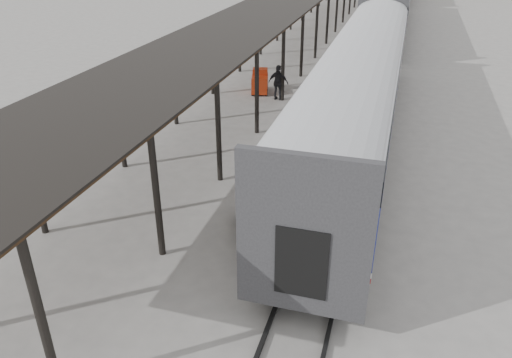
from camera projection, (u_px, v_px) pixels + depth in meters
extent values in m
plane|color=slate|center=(228.00, 225.00, 16.23)|extent=(160.00, 160.00, 0.00)
cube|color=silver|center=(360.00, 87.00, 21.05)|extent=(3.00, 24.00, 2.90)
cube|color=#28282B|center=(303.00, 240.00, 10.91)|extent=(3.04, 0.22, 3.50)
cube|color=black|center=(326.00, 63.00, 21.02)|extent=(0.04, 22.08, 0.65)
cube|color=black|center=(356.00, 124.00, 21.83)|extent=(2.55, 23.04, 0.50)
cube|color=silver|center=(391.00, 2.00, 43.21)|extent=(3.00, 24.00, 2.90)
cube|color=#28282B|center=(382.00, 27.00, 33.07)|extent=(3.04, 0.22, 3.50)
cube|color=black|center=(389.00, 22.00, 43.99)|extent=(2.55, 23.04, 0.50)
cube|color=black|center=(284.00, 182.00, 14.33)|extent=(0.50, 1.70, 2.00)
imported|color=silver|center=(284.00, 186.00, 14.39)|extent=(0.72, 0.89, 1.72)
cube|color=olive|center=(269.00, 205.00, 14.65)|extent=(0.57, 0.25, 0.42)
cylinder|color=black|center=(264.00, 24.00, 37.13)|extent=(0.20, 0.20, 4.00)
cylinder|color=black|center=(40.00, 315.00, 9.69)|extent=(0.20, 0.20, 4.00)
cylinder|color=black|center=(319.00, 27.00, 36.10)|extent=(0.20, 0.20, 4.00)
cube|color=black|center=(380.00, 32.00, 44.55)|extent=(0.10, 150.00, 0.12)
cube|color=black|center=(396.00, 32.00, 44.19)|extent=(0.10, 150.00, 0.12)
cube|color=brown|center=(257.00, 209.00, 15.60)|extent=(1.94, 2.67, 0.12)
cube|color=black|center=(257.00, 219.00, 15.76)|extent=(1.82, 2.55, 0.06)
cylinder|color=black|center=(241.00, 243.00, 15.02)|extent=(0.20, 0.40, 0.40)
cylinder|color=black|center=(275.00, 242.00, 15.05)|extent=(0.20, 0.40, 0.40)
cylinder|color=black|center=(241.00, 210.00, 16.71)|extent=(0.20, 0.40, 0.40)
cylinder|color=black|center=(271.00, 210.00, 16.74)|extent=(0.20, 0.40, 0.40)
cube|color=#3B3C3E|center=(249.00, 195.00, 16.03)|extent=(0.83, 0.71, 0.24)
cube|color=olive|center=(264.00, 193.00, 16.17)|extent=(0.70, 0.59, 0.22)
cube|color=black|center=(246.00, 203.00, 15.60)|extent=(0.66, 0.59, 0.22)
cube|color=#444E2E|center=(263.00, 202.00, 15.67)|extent=(0.53, 0.41, 0.18)
cube|color=#482F1D|center=(249.00, 191.00, 15.86)|extent=(0.58, 0.48, 0.18)
cube|color=olive|center=(248.00, 197.00, 15.48)|extent=(0.61, 0.58, 0.20)
cube|color=#3B3C3E|center=(250.00, 187.00, 15.73)|extent=(0.51, 0.44, 0.15)
cube|color=black|center=(265.00, 198.00, 15.58)|extent=(0.46, 0.38, 0.14)
cube|color=maroon|center=(260.00, 84.00, 28.56)|extent=(1.22, 1.66, 0.89)
cube|color=maroon|center=(260.00, 71.00, 28.64)|extent=(0.96, 0.78, 0.35)
cylinder|color=black|center=(252.00, 93.00, 28.27)|extent=(0.20, 0.38, 0.36)
cylinder|color=black|center=(266.00, 93.00, 28.23)|extent=(0.20, 0.38, 0.36)
cylinder|color=black|center=(253.00, 87.00, 29.23)|extent=(0.20, 0.38, 0.36)
cylinder|color=black|center=(267.00, 87.00, 29.20)|extent=(0.20, 0.38, 0.36)
imported|color=navy|center=(257.00, 194.00, 14.58)|extent=(0.65, 0.74, 1.70)
imported|color=black|center=(278.00, 83.00, 27.27)|extent=(1.17, 0.56, 1.93)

